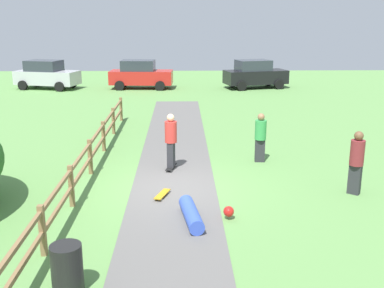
{
  "coord_description": "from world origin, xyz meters",
  "views": [
    {
      "loc": [
        0.23,
        -12.52,
        4.72
      ],
      "look_at": [
        0.55,
        1.07,
        1.0
      ],
      "focal_mm": 43.46,
      "sensor_mm": 36.0,
      "label": 1
    }
  ],
  "objects_px": {
    "trash_bin": "(67,269)",
    "parked_car_red": "(141,74)",
    "parked_car_black": "(255,74)",
    "bystander_green": "(260,135)",
    "parked_car_silver": "(47,75)",
    "skateboard_loose": "(162,194)",
    "skater_riding": "(171,139)",
    "bystander_maroon": "(357,160)",
    "skater_fallen": "(194,214)"
  },
  "relations": [
    {
      "from": "trash_bin",
      "to": "parked_car_red",
      "type": "height_order",
      "value": "parked_car_red"
    },
    {
      "from": "trash_bin",
      "to": "parked_car_black",
      "type": "distance_m",
      "value": 25.37
    },
    {
      "from": "parked_car_red",
      "to": "bystander_maroon",
      "type": "bearing_deg",
      "value": -69.23
    },
    {
      "from": "bystander_green",
      "to": "parked_car_red",
      "type": "distance_m",
      "value": 17.61
    },
    {
      "from": "bystander_green",
      "to": "parked_car_silver",
      "type": "xyz_separation_m",
      "value": [
        -11.74,
        16.78,
        0.05
      ]
    },
    {
      "from": "skater_riding",
      "to": "skater_fallen",
      "type": "height_order",
      "value": "skater_riding"
    },
    {
      "from": "bystander_maroon",
      "to": "bystander_green",
      "type": "relative_size",
      "value": 1.07
    },
    {
      "from": "parked_car_silver",
      "to": "trash_bin",
      "type": "bearing_deg",
      "value": -73.83
    },
    {
      "from": "parked_car_black",
      "to": "bystander_green",
      "type": "bearing_deg",
      "value": -98.21
    },
    {
      "from": "bystander_maroon",
      "to": "skater_fallen",
      "type": "bearing_deg",
      "value": -158.89
    },
    {
      "from": "trash_bin",
      "to": "parked_car_black",
      "type": "relative_size",
      "value": 0.2
    },
    {
      "from": "skater_fallen",
      "to": "skateboard_loose",
      "type": "xyz_separation_m",
      "value": [
        -0.82,
        1.58,
        -0.11
      ]
    },
    {
      "from": "skater_fallen",
      "to": "parked_car_red",
      "type": "relative_size",
      "value": 0.38
    },
    {
      "from": "trash_bin",
      "to": "skater_riding",
      "type": "bearing_deg",
      "value": 76.03
    },
    {
      "from": "skateboard_loose",
      "to": "parked_car_red",
      "type": "bearing_deg",
      "value": 96.36
    },
    {
      "from": "skater_riding",
      "to": "parked_car_red",
      "type": "bearing_deg",
      "value": 97.83
    },
    {
      "from": "skater_riding",
      "to": "skateboard_loose",
      "type": "height_order",
      "value": "skater_riding"
    },
    {
      "from": "parked_car_red",
      "to": "skateboard_loose",
      "type": "bearing_deg",
      "value": -83.64
    },
    {
      "from": "skater_riding",
      "to": "parked_car_red",
      "type": "xyz_separation_m",
      "value": [
        -2.41,
        17.55,
        -0.06
      ]
    },
    {
      "from": "bystander_maroon",
      "to": "parked_car_silver",
      "type": "height_order",
      "value": "parked_car_silver"
    },
    {
      "from": "parked_car_silver",
      "to": "skater_fallen",
      "type": "bearing_deg",
      "value": -66.43
    },
    {
      "from": "trash_bin",
      "to": "skater_riding",
      "type": "xyz_separation_m",
      "value": [
        1.7,
        6.82,
        0.57
      ]
    },
    {
      "from": "trash_bin",
      "to": "skater_fallen",
      "type": "relative_size",
      "value": 0.55
    },
    {
      "from": "skater_riding",
      "to": "skater_fallen",
      "type": "xyz_separation_m",
      "value": [
        0.62,
        -3.95,
        -0.82
      ]
    },
    {
      "from": "skater_fallen",
      "to": "bystander_green",
      "type": "distance_m",
      "value": 5.34
    },
    {
      "from": "skater_riding",
      "to": "bystander_green",
      "type": "bearing_deg",
      "value": 14.83
    },
    {
      "from": "skater_riding",
      "to": "bystander_maroon",
      "type": "distance_m",
      "value": 5.55
    },
    {
      "from": "bystander_green",
      "to": "parked_car_black",
      "type": "distance_m",
      "value": 16.92
    },
    {
      "from": "skateboard_loose",
      "to": "parked_car_black",
      "type": "xyz_separation_m",
      "value": [
        5.58,
        19.91,
        0.87
      ]
    },
    {
      "from": "bystander_maroon",
      "to": "bystander_green",
      "type": "distance_m",
      "value": 3.69
    },
    {
      "from": "skater_fallen",
      "to": "skateboard_loose",
      "type": "bearing_deg",
      "value": 117.3
    },
    {
      "from": "bystander_green",
      "to": "skater_riding",
      "type": "bearing_deg",
      "value": -165.17
    },
    {
      "from": "bystander_maroon",
      "to": "parked_car_silver",
      "type": "bearing_deg",
      "value": 124.99
    },
    {
      "from": "trash_bin",
      "to": "bystander_maroon",
      "type": "bearing_deg",
      "value": 34.07
    },
    {
      "from": "skateboard_loose",
      "to": "parked_car_black",
      "type": "distance_m",
      "value": 20.69
    },
    {
      "from": "bystander_green",
      "to": "parked_car_red",
      "type": "height_order",
      "value": "parked_car_red"
    },
    {
      "from": "bystander_maroon",
      "to": "parked_car_black",
      "type": "distance_m",
      "value": 19.77
    },
    {
      "from": "parked_car_silver",
      "to": "parked_car_red",
      "type": "bearing_deg",
      "value": -0.09
    },
    {
      "from": "skater_riding",
      "to": "parked_car_red",
      "type": "distance_m",
      "value": 17.72
    },
    {
      "from": "bystander_maroon",
      "to": "parked_car_red",
      "type": "bearing_deg",
      "value": 110.77
    },
    {
      "from": "bystander_green",
      "to": "parked_car_red",
      "type": "bearing_deg",
      "value": 107.81
    },
    {
      "from": "skater_riding",
      "to": "skateboard_loose",
      "type": "relative_size",
      "value": 2.19
    },
    {
      "from": "trash_bin",
      "to": "parked_car_black",
      "type": "xyz_separation_m",
      "value": [
        7.08,
        24.35,
        0.51
      ]
    },
    {
      "from": "skateboard_loose",
      "to": "parked_car_black",
      "type": "bearing_deg",
      "value": 74.33
    },
    {
      "from": "trash_bin",
      "to": "parked_car_red",
      "type": "relative_size",
      "value": 0.21
    },
    {
      "from": "trash_bin",
      "to": "parked_car_silver",
      "type": "bearing_deg",
      "value": 106.17
    },
    {
      "from": "skater_riding",
      "to": "skateboard_loose",
      "type": "bearing_deg",
      "value": -94.72
    },
    {
      "from": "skater_riding",
      "to": "parked_car_red",
      "type": "height_order",
      "value": "parked_car_red"
    },
    {
      "from": "trash_bin",
      "to": "parked_car_silver",
      "type": "height_order",
      "value": "parked_car_silver"
    },
    {
      "from": "trash_bin",
      "to": "bystander_green",
      "type": "xyz_separation_m",
      "value": [
        4.67,
        7.6,
        0.46
      ]
    }
  ]
}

